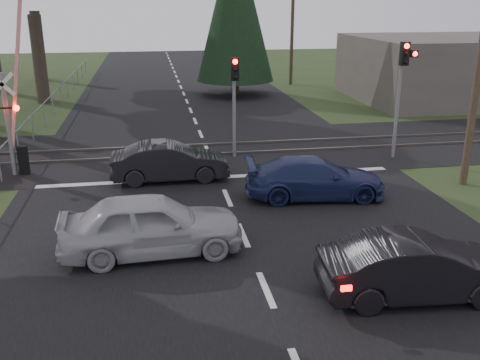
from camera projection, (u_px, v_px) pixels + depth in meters
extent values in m
plane|color=#24391A|center=(266.00, 290.00, 12.12)|extent=(120.00, 120.00, 0.00)
cube|color=black|center=(213.00, 163.00, 21.46)|extent=(14.00, 100.00, 0.01)
cube|color=black|center=(207.00, 150.00, 23.32)|extent=(120.00, 8.00, 0.01)
cube|color=silver|center=(219.00, 177.00, 19.77)|extent=(13.00, 0.35, 0.00)
cube|color=#59544C|center=(209.00, 154.00, 22.56)|extent=(120.00, 0.12, 0.10)
cube|color=#59544C|center=(205.00, 145.00, 24.06)|extent=(120.00, 0.12, 0.10)
cylinder|color=slate|center=(9.00, 125.00, 19.47)|extent=(0.18, 0.18, 3.80)
cube|color=white|center=(2.00, 84.00, 18.89)|extent=(0.88, 0.03, 0.88)
cube|color=white|center=(2.00, 84.00, 18.89)|extent=(0.88, 0.03, 0.88)
cube|color=black|center=(5.00, 108.00, 19.19)|extent=(0.90, 0.06, 0.06)
sphere|color=#FF0C07|center=(16.00, 108.00, 19.18)|extent=(0.22, 0.22, 0.22)
cube|color=black|center=(23.00, 160.00, 19.96)|extent=(0.35, 0.25, 1.10)
cube|color=red|center=(17.00, 67.00, 18.88)|extent=(1.16, 0.10, 5.93)
cylinder|color=slate|center=(397.00, 112.00, 21.67)|extent=(0.14, 0.14, 3.80)
cube|color=black|center=(405.00, 54.00, 20.75)|extent=(0.32, 0.24, 0.90)
sphere|color=#FF0C07|center=(407.00, 46.00, 20.53)|extent=(0.20, 0.20, 0.20)
sphere|color=black|center=(406.00, 54.00, 20.63)|extent=(0.18, 0.18, 0.18)
sphere|color=black|center=(405.00, 62.00, 20.72)|extent=(0.18, 0.18, 0.18)
cube|color=black|center=(414.00, 54.00, 20.81)|extent=(0.28, 0.22, 0.28)
sphere|color=#FF0C07|center=(415.00, 54.00, 20.70)|extent=(0.18, 0.18, 0.18)
cylinder|color=slate|center=(234.00, 119.00, 21.85)|extent=(0.14, 0.14, 3.20)
cube|color=black|center=(235.00, 69.00, 21.03)|extent=(0.32, 0.24, 0.90)
sphere|color=#FF0C07|center=(235.00, 62.00, 20.81)|extent=(0.20, 0.20, 0.20)
sphere|color=black|center=(235.00, 69.00, 20.90)|extent=(0.18, 0.18, 0.18)
sphere|color=black|center=(235.00, 77.00, 21.00)|extent=(0.18, 0.18, 0.18)
cylinder|color=#4C3D2D|center=(292.00, 24.00, 40.04)|extent=(0.26, 0.26, 9.00)
cylinder|color=#4C3D2D|center=(238.00, 15.00, 63.39)|extent=(0.26, 0.26, 9.00)
cylinder|color=#473D33|center=(39.00, 60.00, 33.17)|extent=(0.80, 0.80, 5.40)
cylinder|color=#473D33|center=(38.00, 46.00, 43.12)|extent=(0.80, 0.80, 5.40)
cylinder|color=#473D33|center=(235.00, 80.00, 36.63)|extent=(0.50, 0.50, 2.00)
cone|color=black|center=(235.00, 3.00, 35.03)|extent=(5.20, 5.20, 10.00)
cube|color=#59514C|center=(464.00, 68.00, 34.89)|extent=(14.00, 10.00, 4.00)
imported|color=black|center=(417.00, 268.00, 11.64)|extent=(4.35, 1.78, 1.40)
imported|color=#9E9FA5|center=(151.00, 225.00, 13.65)|extent=(4.74, 2.08, 1.59)
imported|color=#19224C|center=(315.00, 178.00, 17.60)|extent=(4.76, 2.32, 1.33)
imported|color=black|center=(170.00, 162.00, 19.28)|extent=(4.20, 1.48, 1.38)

